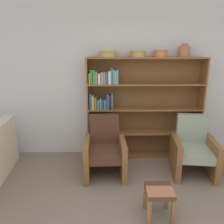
{
  "coord_description": "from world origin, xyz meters",
  "views": [
    {
      "loc": [
        -0.46,
        -1.49,
        1.92
      ],
      "look_at": [
        -0.42,
        1.96,
        0.95
      ],
      "focal_mm": 35.0,
      "sensor_mm": 36.0,
      "label": 1
    }
  ],
  "objects_px": {
    "bowl_sage": "(138,53)",
    "bowl_copper": "(160,53)",
    "footstool": "(159,194)",
    "armchair_cushioned": "(193,150)",
    "bookshelf": "(134,109)",
    "vase_tall": "(184,51)",
    "bowl_terracotta": "(108,54)",
    "armchair_leather": "(105,150)"
  },
  "relations": [
    {
      "from": "armchair_cushioned",
      "to": "footstool",
      "type": "xyz_separation_m",
      "value": [
        -0.76,
        -1.0,
        -0.09
      ]
    },
    {
      "from": "bookshelf",
      "to": "bowl_copper",
      "type": "relative_size",
      "value": 8.53
    },
    {
      "from": "bookshelf",
      "to": "armchair_leather",
      "type": "height_order",
      "value": "bookshelf"
    },
    {
      "from": "vase_tall",
      "to": "footstool",
      "type": "height_order",
      "value": "vase_tall"
    },
    {
      "from": "bowl_terracotta",
      "to": "footstool",
      "type": "relative_size",
      "value": 0.78
    },
    {
      "from": "bowl_copper",
      "to": "vase_tall",
      "type": "bearing_deg",
      "value": -0.0
    },
    {
      "from": "bowl_sage",
      "to": "armchair_cushioned",
      "type": "height_order",
      "value": "bowl_sage"
    },
    {
      "from": "bowl_sage",
      "to": "vase_tall",
      "type": "distance_m",
      "value": 0.78
    },
    {
      "from": "vase_tall",
      "to": "armchair_cushioned",
      "type": "bearing_deg",
      "value": -81.91
    },
    {
      "from": "bowl_terracotta",
      "to": "armchair_leather",
      "type": "bearing_deg",
      "value": -95.72
    },
    {
      "from": "bowl_copper",
      "to": "bookshelf",
      "type": "bearing_deg",
      "value": 177.22
    },
    {
      "from": "bookshelf",
      "to": "vase_tall",
      "type": "relative_size",
      "value": 9.28
    },
    {
      "from": "bowl_sage",
      "to": "bowl_copper",
      "type": "xyz_separation_m",
      "value": [
        0.38,
        0.0,
        0.01
      ]
    },
    {
      "from": "armchair_leather",
      "to": "bowl_terracotta",
      "type": "bearing_deg",
      "value": -98.41
    },
    {
      "from": "bookshelf",
      "to": "bowl_copper",
      "type": "xyz_separation_m",
      "value": [
        0.41,
        -0.02,
        0.97
      ]
    },
    {
      "from": "bowl_sage",
      "to": "armchair_cushioned",
      "type": "distance_m",
      "value": 1.81
    },
    {
      "from": "armchair_cushioned",
      "to": "bowl_sage",
      "type": "bearing_deg",
      "value": -27.26
    },
    {
      "from": "bowl_sage",
      "to": "armchair_cushioned",
      "type": "xyz_separation_m",
      "value": [
        0.86,
        -0.58,
        -1.49
      ]
    },
    {
      "from": "bookshelf",
      "to": "bowl_sage",
      "type": "height_order",
      "value": "bowl_sage"
    },
    {
      "from": "bowl_sage",
      "to": "footstool",
      "type": "bearing_deg",
      "value": -86.36
    },
    {
      "from": "bowl_terracotta",
      "to": "footstool",
      "type": "bearing_deg",
      "value": -69.23
    },
    {
      "from": "armchair_leather",
      "to": "armchair_cushioned",
      "type": "bearing_deg",
      "value": 177.3
    },
    {
      "from": "armchair_leather",
      "to": "bowl_sage",
      "type": "bearing_deg",
      "value": -136.62
    },
    {
      "from": "bowl_terracotta",
      "to": "bowl_sage",
      "type": "bearing_deg",
      "value": 0.0
    },
    {
      "from": "armchair_cushioned",
      "to": "bowl_terracotta",
      "type": "bearing_deg",
      "value": -16.4
    },
    {
      "from": "armchair_leather",
      "to": "armchair_cushioned",
      "type": "height_order",
      "value": "same"
    },
    {
      "from": "armchair_cushioned",
      "to": "bowl_copper",
      "type": "bearing_deg",
      "value": -43.53
    },
    {
      "from": "bookshelf",
      "to": "armchair_cushioned",
      "type": "height_order",
      "value": "bookshelf"
    },
    {
      "from": "bowl_copper",
      "to": "footstool",
      "type": "distance_m",
      "value": 2.25
    },
    {
      "from": "bowl_sage",
      "to": "bowl_copper",
      "type": "relative_size",
      "value": 1.12
    },
    {
      "from": "bowl_terracotta",
      "to": "bowl_copper",
      "type": "distance_m",
      "value": 0.88
    },
    {
      "from": "armchair_cushioned",
      "to": "bookshelf",
      "type": "bearing_deg",
      "value": -27.06
    },
    {
      "from": "bowl_copper",
      "to": "footstool",
      "type": "height_order",
      "value": "bowl_copper"
    },
    {
      "from": "vase_tall",
      "to": "armchair_cushioned",
      "type": "relative_size",
      "value": 0.24
    },
    {
      "from": "footstool",
      "to": "armchair_leather",
      "type": "bearing_deg",
      "value": 123.27
    },
    {
      "from": "armchair_leather",
      "to": "footstool",
      "type": "bearing_deg",
      "value": 120.58
    },
    {
      "from": "bowl_terracotta",
      "to": "bookshelf",
      "type": "bearing_deg",
      "value": 2.49
    },
    {
      "from": "bookshelf",
      "to": "footstool",
      "type": "distance_m",
      "value": 1.72
    },
    {
      "from": "bookshelf",
      "to": "armchair_cushioned",
      "type": "distance_m",
      "value": 1.2
    },
    {
      "from": "armchair_leather",
      "to": "vase_tall",
      "type": "bearing_deg",
      "value": -159.28
    },
    {
      "from": "bowl_copper",
      "to": "footstool",
      "type": "xyz_separation_m",
      "value": [
        -0.28,
        -1.58,
        -1.58
      ]
    },
    {
      "from": "bowl_copper",
      "to": "armchair_cushioned",
      "type": "xyz_separation_m",
      "value": [
        0.48,
        -0.58,
        -1.49
      ]
    }
  ]
}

